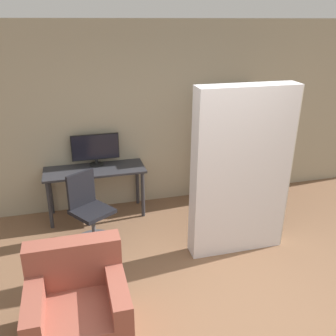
% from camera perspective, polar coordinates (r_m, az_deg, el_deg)
% --- Properties ---
extents(ground_plane, '(16.00, 16.00, 0.00)m').
position_cam_1_polar(ground_plane, '(3.79, 10.37, -23.71)').
color(ground_plane, brown).
extents(wall_back, '(8.00, 0.06, 2.70)m').
position_cam_1_polar(wall_back, '(5.61, -1.47, 7.94)').
color(wall_back, tan).
rests_on(wall_back, ground).
extents(desk, '(1.40, 0.55, 0.72)m').
position_cam_1_polar(desk, '(5.40, -11.07, -1.13)').
color(desk, '#2D2D33').
rests_on(desk, ground).
extents(monitor, '(0.67, 0.20, 0.46)m').
position_cam_1_polar(monitor, '(5.43, -11.00, 2.96)').
color(monitor, black).
rests_on(monitor, desk).
extents(office_chair, '(0.61, 0.61, 0.92)m').
position_cam_1_polar(office_chair, '(4.88, -11.79, -7.06)').
color(office_chair, '#4C4C51').
rests_on(office_chair, ground).
extents(bookshelf, '(0.78, 0.27, 1.75)m').
position_cam_1_polar(bookshelf, '(5.93, 8.07, 3.34)').
color(bookshelf, brown).
rests_on(bookshelf, ground).
extents(mattress_near, '(1.17, 0.31, 2.05)m').
position_cam_1_polar(mattress_near, '(4.42, 11.14, -0.74)').
color(mattress_near, silver).
rests_on(mattress_near, ground).
extents(armchair, '(0.85, 0.80, 0.85)m').
position_cam_1_polar(armchair, '(3.60, -13.53, -19.89)').
color(armchair, '#934C3D').
rests_on(armchair, ground).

